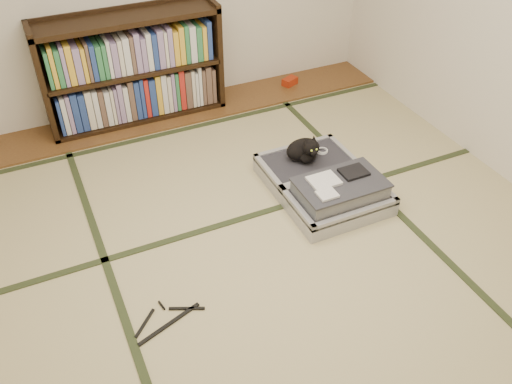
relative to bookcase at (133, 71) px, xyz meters
name	(u,v)px	position (x,y,z in m)	size (l,w,h in m)	color
floor	(272,254)	(0.31, -2.07, -0.45)	(4.50, 4.50, 0.00)	#CDB688
wood_strip	(175,112)	(0.31, -0.07, -0.44)	(4.00, 0.50, 0.02)	brown
red_item	(290,81)	(1.51, -0.04, -0.40)	(0.15, 0.09, 0.07)	#A9280D
room_shell	(277,40)	(0.31, -2.07, 1.01)	(4.50, 4.50, 4.50)	white
tatami_borders	(241,209)	(0.31, -1.57, -0.45)	(4.00, 4.50, 0.01)	#2D381E
bookcase	(133,71)	(0.00, 0.00, 0.00)	(1.53, 0.35, 0.98)	black
suitcase	(325,184)	(0.94, -1.68, -0.35)	(0.70, 0.93, 0.27)	#A1A1A6
cat	(305,150)	(0.92, -1.38, -0.22)	(0.31, 0.31, 0.25)	black
cable_coil	(322,151)	(1.10, -1.34, -0.31)	(0.10, 0.10, 0.02)	white
hanger	(168,319)	(-0.47, -2.30, -0.44)	(0.43, 0.26, 0.01)	black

